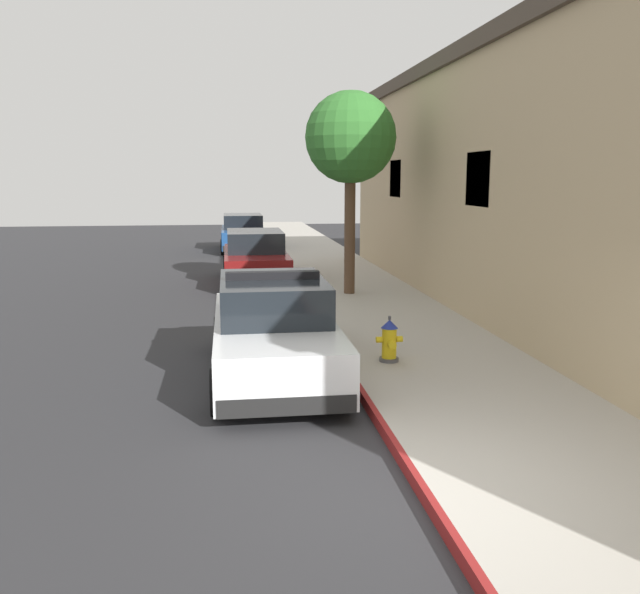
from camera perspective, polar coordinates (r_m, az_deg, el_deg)
ground_plane at (r=16.48m, az=-16.53°, el=-1.64°), size 33.53×60.00×0.20m
sidewalk_pavement at (r=16.62m, az=4.34°, el=-0.53°), size 3.17×60.00×0.15m
curb_painted_edge at (r=16.35m, az=-1.23°, el=-0.68°), size 0.08×60.00×0.15m
police_cruiser at (r=10.71m, az=-3.98°, el=-2.83°), size 1.94×4.84×1.68m
parked_car_silver_ahead at (r=20.36m, az=-5.53°, el=3.31°), size 1.94×4.84×1.56m
parked_car_dark_far at (r=29.63m, az=-6.56°, el=5.41°), size 1.94×4.84×1.56m
fire_hydrant at (r=11.07m, az=5.92°, el=-3.71°), size 0.44×0.40×0.76m
street_tree at (r=17.37m, az=2.61°, el=13.27°), size 2.31×2.31×5.15m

